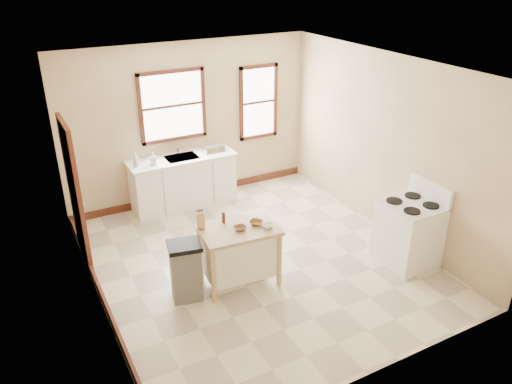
% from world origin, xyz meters
% --- Properties ---
extents(floor, '(5.00, 5.00, 0.00)m').
position_xyz_m(floor, '(0.00, 0.00, 0.00)').
color(floor, '#B1A28D').
rests_on(floor, ground).
extents(ceiling, '(5.00, 5.00, 0.00)m').
position_xyz_m(ceiling, '(0.00, 0.00, 2.80)').
color(ceiling, white).
rests_on(ceiling, ground).
extents(wall_back, '(4.50, 0.04, 2.80)m').
position_xyz_m(wall_back, '(0.00, 2.50, 1.40)').
color(wall_back, beige).
rests_on(wall_back, ground).
extents(wall_left, '(0.04, 5.00, 2.80)m').
position_xyz_m(wall_left, '(-2.25, 0.00, 1.40)').
color(wall_left, beige).
rests_on(wall_left, ground).
extents(wall_right, '(0.04, 5.00, 2.80)m').
position_xyz_m(wall_right, '(2.25, 0.00, 1.40)').
color(wall_right, beige).
rests_on(wall_right, ground).
extents(window_main, '(1.17, 0.06, 1.22)m').
position_xyz_m(window_main, '(-0.30, 2.48, 1.75)').
color(window_main, '#3A1710').
rests_on(window_main, wall_back).
extents(window_side, '(0.77, 0.06, 1.37)m').
position_xyz_m(window_side, '(1.35, 2.48, 1.60)').
color(window_side, '#3A1710').
rests_on(window_side, wall_back).
extents(door_left, '(0.06, 0.90, 2.10)m').
position_xyz_m(door_left, '(-2.21, 1.30, 1.05)').
color(door_left, '#3A1710').
rests_on(door_left, ground).
extents(baseboard_back, '(4.50, 0.04, 0.12)m').
position_xyz_m(baseboard_back, '(0.00, 2.47, 0.06)').
color(baseboard_back, '#3A1710').
rests_on(baseboard_back, ground).
extents(baseboard_left, '(0.04, 5.00, 0.12)m').
position_xyz_m(baseboard_left, '(-2.22, 0.00, 0.06)').
color(baseboard_left, '#3A1710').
rests_on(baseboard_left, ground).
extents(sink_counter, '(1.86, 0.62, 0.92)m').
position_xyz_m(sink_counter, '(-0.30, 2.20, 0.46)').
color(sink_counter, white).
rests_on(sink_counter, ground).
extents(faucet, '(0.03, 0.03, 0.22)m').
position_xyz_m(faucet, '(-0.30, 2.38, 1.03)').
color(faucet, silver).
rests_on(faucet, sink_counter).
extents(soap_bottle_a, '(0.10, 0.10, 0.23)m').
position_xyz_m(soap_bottle_a, '(-1.10, 2.17, 1.04)').
color(soap_bottle_a, '#B2B2B2').
rests_on(soap_bottle_a, sink_counter).
extents(soap_bottle_b, '(0.11, 0.11, 0.20)m').
position_xyz_m(soap_bottle_b, '(-0.83, 2.11, 1.02)').
color(soap_bottle_b, '#B2B2B2').
rests_on(soap_bottle_b, sink_counter).
extents(dish_rack, '(0.40, 0.32, 0.09)m').
position_xyz_m(dish_rack, '(0.29, 2.19, 0.97)').
color(dish_rack, silver).
rests_on(dish_rack, sink_counter).
extents(kitchen_island, '(1.08, 0.74, 0.84)m').
position_xyz_m(kitchen_island, '(-0.46, -0.35, 0.42)').
color(kitchen_island, tan).
rests_on(kitchen_island, ground).
extents(knife_block, '(0.12, 0.12, 0.20)m').
position_xyz_m(knife_block, '(-0.89, -0.08, 0.94)').
color(knife_block, tan).
rests_on(knife_block, kitchen_island).
extents(pepper_grinder, '(0.05, 0.05, 0.15)m').
position_xyz_m(pepper_grinder, '(-0.57, -0.10, 0.91)').
color(pepper_grinder, '#432312').
rests_on(pepper_grinder, kitchen_island).
extents(bowl_a, '(0.18, 0.18, 0.04)m').
position_xyz_m(bowl_a, '(-0.46, -0.38, 0.86)').
color(bowl_a, brown).
rests_on(bowl_a, kitchen_island).
extents(bowl_b, '(0.25, 0.25, 0.04)m').
position_xyz_m(bowl_b, '(-0.21, -0.34, 0.86)').
color(bowl_b, brown).
rests_on(bowl_b, kitchen_island).
extents(bowl_c, '(0.19, 0.19, 0.05)m').
position_xyz_m(bowl_c, '(-0.12, -0.49, 0.86)').
color(bowl_c, white).
rests_on(bowl_c, kitchen_island).
extents(trash_bin, '(0.48, 0.43, 0.81)m').
position_xyz_m(trash_bin, '(-1.22, -0.32, 0.41)').
color(trash_bin, slate).
rests_on(trash_bin, ground).
extents(gas_stove, '(0.75, 0.76, 1.21)m').
position_xyz_m(gas_stove, '(1.89, -1.02, 0.60)').
color(gas_stove, white).
rests_on(gas_stove, ground).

